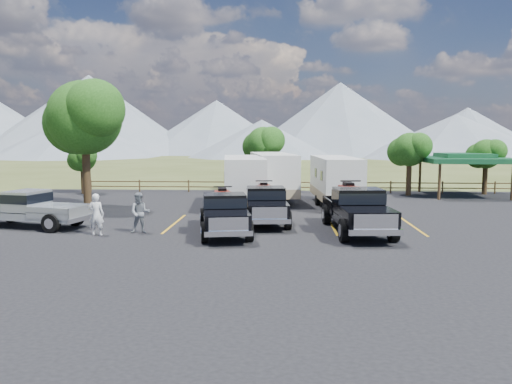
{
  "coord_description": "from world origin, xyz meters",
  "views": [
    {
      "loc": [
        -0.5,
        -20.91,
        4.49
      ],
      "look_at": [
        -1.87,
        4.82,
        1.6
      ],
      "focal_mm": 35.0,
      "sensor_mm": 36.0,
      "label": 1
    }
  ],
  "objects_px": {
    "rig_right": "(356,208)",
    "person_a": "(96,214)",
    "pavilion": "(464,159)",
    "trailer_left": "(244,182)",
    "rig_center": "(265,203)",
    "person_b": "(140,213)",
    "tree_big_nw": "(84,118)",
    "rig_left": "(224,212)",
    "trailer_center": "(273,176)",
    "trailer_right": "(335,180)",
    "pickup_silver": "(30,208)"
  },
  "relations": [
    {
      "from": "rig_right",
      "to": "person_a",
      "type": "xyz_separation_m",
      "value": [
        -11.82,
        -1.51,
        -0.15
      ]
    },
    {
      "from": "rig_left",
      "to": "trailer_right",
      "type": "bearing_deg",
      "value": 47.05
    },
    {
      "from": "trailer_center",
      "to": "person_a",
      "type": "relative_size",
      "value": 4.96
    },
    {
      "from": "pickup_silver",
      "to": "trailer_left",
      "type": "bearing_deg",
      "value": 138.12
    },
    {
      "from": "pavilion",
      "to": "rig_center",
      "type": "height_order",
      "value": "pavilion"
    },
    {
      "from": "pavilion",
      "to": "person_a",
      "type": "height_order",
      "value": "pavilion"
    },
    {
      "from": "trailer_center",
      "to": "rig_right",
      "type": "bearing_deg",
      "value": -78.96
    },
    {
      "from": "rig_left",
      "to": "person_b",
      "type": "xyz_separation_m",
      "value": [
        -3.86,
        -0.29,
        -0.05
      ]
    },
    {
      "from": "trailer_left",
      "to": "person_b",
      "type": "xyz_separation_m",
      "value": [
        -4.14,
        -8.27,
        -0.72
      ]
    },
    {
      "from": "person_b",
      "to": "trailer_right",
      "type": "bearing_deg",
      "value": 36.11
    },
    {
      "from": "pavilion",
      "to": "pickup_silver",
      "type": "height_order",
      "value": "pavilion"
    },
    {
      "from": "rig_right",
      "to": "trailer_left",
      "type": "bearing_deg",
      "value": 123.94
    },
    {
      "from": "tree_big_nw",
      "to": "person_b",
      "type": "height_order",
      "value": "tree_big_nw"
    },
    {
      "from": "pavilion",
      "to": "trailer_left",
      "type": "relative_size",
      "value": 0.68
    },
    {
      "from": "trailer_center",
      "to": "person_b",
      "type": "distance_m",
      "value": 13.38
    },
    {
      "from": "rig_right",
      "to": "trailer_left",
      "type": "distance_m",
      "value": 9.41
    },
    {
      "from": "trailer_right",
      "to": "person_a",
      "type": "relative_size",
      "value": 4.75
    },
    {
      "from": "tree_big_nw",
      "to": "rig_left",
      "type": "bearing_deg",
      "value": -37.92
    },
    {
      "from": "trailer_center",
      "to": "person_b",
      "type": "relative_size",
      "value": 5.02
    },
    {
      "from": "rig_center",
      "to": "trailer_right",
      "type": "bearing_deg",
      "value": 50.52
    },
    {
      "from": "rig_center",
      "to": "trailer_center",
      "type": "relative_size",
      "value": 0.68
    },
    {
      "from": "pickup_silver",
      "to": "tree_big_nw",
      "type": "bearing_deg",
      "value": -169.88
    },
    {
      "from": "rig_left",
      "to": "rig_right",
      "type": "bearing_deg",
      "value": -4.03
    },
    {
      "from": "tree_big_nw",
      "to": "rig_left",
      "type": "xyz_separation_m",
      "value": [
        9.38,
        -7.31,
        -4.57
      ]
    },
    {
      "from": "trailer_center",
      "to": "rig_center",
      "type": "bearing_deg",
      "value": -100.79
    },
    {
      "from": "rig_left",
      "to": "pavilion",
      "type": "bearing_deg",
      "value": 33.53
    },
    {
      "from": "trailer_left",
      "to": "trailer_center",
      "type": "bearing_deg",
      "value": 58.63
    },
    {
      "from": "rig_right",
      "to": "trailer_center",
      "type": "height_order",
      "value": "trailer_center"
    },
    {
      "from": "trailer_right",
      "to": "person_b",
      "type": "height_order",
      "value": "trailer_right"
    },
    {
      "from": "pavilion",
      "to": "rig_center",
      "type": "relative_size",
      "value": 0.97
    },
    {
      "from": "person_a",
      "to": "trailer_right",
      "type": "bearing_deg",
      "value": -139.09
    },
    {
      "from": "trailer_right",
      "to": "trailer_center",
      "type": "bearing_deg",
      "value": 144.91
    },
    {
      "from": "person_a",
      "to": "person_b",
      "type": "xyz_separation_m",
      "value": [
        1.83,
        0.59,
        -0.01
      ]
    },
    {
      "from": "person_a",
      "to": "rig_center",
      "type": "bearing_deg",
      "value": -152.67
    },
    {
      "from": "tree_big_nw",
      "to": "person_b",
      "type": "relative_size",
      "value": 4.17
    },
    {
      "from": "tree_big_nw",
      "to": "trailer_left",
      "type": "xyz_separation_m",
      "value": [
        9.66,
        0.67,
        -3.9
      ]
    },
    {
      "from": "rig_center",
      "to": "trailer_left",
      "type": "xyz_separation_m",
      "value": [
        -1.52,
        5.0,
        0.66
      ]
    },
    {
      "from": "rig_right",
      "to": "tree_big_nw",
      "type": "bearing_deg",
      "value": 152.1
    },
    {
      "from": "rig_center",
      "to": "trailer_left",
      "type": "distance_m",
      "value": 5.26
    },
    {
      "from": "trailer_right",
      "to": "pickup_silver",
      "type": "distance_m",
      "value": 17.82
    },
    {
      "from": "pavilion",
      "to": "person_b",
      "type": "bearing_deg",
      "value": -142.13
    },
    {
      "from": "person_b",
      "to": "rig_right",
      "type": "bearing_deg",
      "value": -2.63
    },
    {
      "from": "rig_center",
      "to": "pickup_silver",
      "type": "bearing_deg",
      "value": -175.3
    },
    {
      "from": "rig_left",
      "to": "pickup_silver",
      "type": "distance_m",
      "value": 9.72
    },
    {
      "from": "rig_right",
      "to": "person_a",
      "type": "distance_m",
      "value": 11.92
    },
    {
      "from": "rig_center",
      "to": "pickup_silver",
      "type": "xyz_separation_m",
      "value": [
        -11.48,
        -2.06,
        -0.06
      ]
    },
    {
      "from": "pavilion",
      "to": "tree_big_nw",
      "type": "bearing_deg",
      "value": -162.66
    },
    {
      "from": "rig_left",
      "to": "person_a",
      "type": "relative_size",
      "value": 3.36
    },
    {
      "from": "trailer_right",
      "to": "pickup_silver",
      "type": "xyz_separation_m",
      "value": [
        -15.72,
        -8.36,
        -0.7
      ]
    },
    {
      "from": "pavilion",
      "to": "trailer_center",
      "type": "distance_m",
      "value": 14.63
    }
  ]
}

